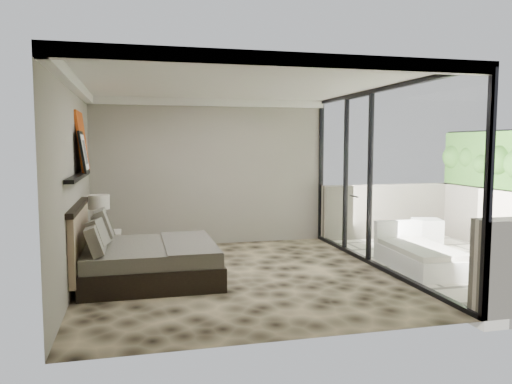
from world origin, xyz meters
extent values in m
plane|color=black|center=(0.00, 0.00, 0.00)|extent=(5.00, 5.00, 0.00)
cube|color=silver|center=(0.00, 0.00, 2.79)|extent=(4.50, 5.00, 0.02)
cube|color=gray|center=(0.00, 2.49, 1.40)|extent=(4.50, 0.02, 2.80)
cube|color=gray|center=(-2.24, 0.00, 1.40)|extent=(0.02, 5.00, 2.80)
cube|color=white|center=(2.25, 0.00, 1.40)|extent=(0.08, 5.00, 2.80)
cube|color=beige|center=(3.75, 0.00, -0.06)|extent=(3.00, 5.00, 0.12)
cube|color=black|center=(-2.18, 0.10, 1.50)|extent=(0.12, 2.20, 0.05)
cube|color=black|center=(-1.24, 0.09, 0.16)|extent=(1.87, 1.78, 0.32)
cube|color=#545146|center=(-1.24, 0.09, 0.42)|extent=(1.81, 1.72, 0.20)
cube|color=#48463E|center=(-0.70, 0.09, 0.52)|extent=(0.71, 1.76, 0.03)
cube|color=#95825F|center=(-2.20, 0.09, 0.62)|extent=(0.08, 1.88, 0.89)
cube|color=black|center=(-1.95, 1.28, 0.27)|extent=(0.65, 0.65, 0.54)
cone|color=black|center=(-2.00, 1.23, 0.61)|extent=(0.19, 0.19, 0.17)
cone|color=black|center=(-2.00, 1.23, 0.78)|extent=(0.19, 0.19, 0.17)
cylinder|color=beige|center=(-2.00, 1.23, 1.02)|extent=(0.33, 0.33, 0.23)
cube|color=#BA4C0F|center=(-2.19, 0.86, 1.97)|extent=(0.13, 0.90, 0.90)
cube|color=black|center=(-2.14, 0.43, 1.82)|extent=(0.11, 0.50, 0.60)
cube|color=silver|center=(4.03, 1.40, 0.25)|extent=(0.62, 0.62, 0.50)
cube|color=white|center=(2.85, -0.28, 0.14)|extent=(0.91, 1.69, 0.29)
cube|color=beige|center=(2.85, -0.28, 0.33)|extent=(0.87, 1.59, 0.08)
cube|color=white|center=(2.89, 0.50, 0.47)|extent=(0.83, 0.17, 0.36)
camera|label=1|loc=(-1.45, -7.05, 1.93)|focal=35.00mm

